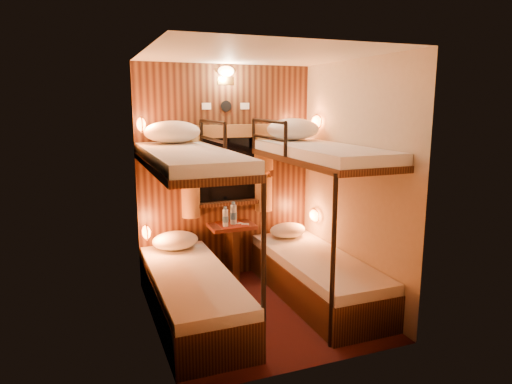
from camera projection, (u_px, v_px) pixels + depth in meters
name	position (u px, v px, depth m)	size (l,w,h in m)	color
floor	(260.00, 310.00, 4.44)	(2.10, 2.10, 0.00)	#37150F
ceiling	(260.00, 54.00, 3.98)	(2.10, 2.10, 0.00)	silver
wall_back	(226.00, 173.00, 5.17)	(2.40, 2.40, 0.00)	#C6B293
wall_front	(314.00, 215.00, 3.25)	(2.40, 2.40, 0.00)	#C6B293
wall_left	(150.00, 197.00, 3.85)	(2.40, 2.40, 0.00)	#C6B293
wall_right	(353.00, 183.00, 4.56)	(2.40, 2.40, 0.00)	#C6B293
back_panel	(226.00, 174.00, 5.15)	(2.00, 0.03, 2.40)	black
bunk_left	(191.00, 262.00, 4.16)	(0.72, 1.90, 1.82)	black
bunk_right	(317.00, 246.00, 4.62)	(0.72, 1.90, 1.82)	black
window	(227.00, 176.00, 5.13)	(1.00, 0.12, 0.79)	black
curtains	(228.00, 169.00, 5.08)	(1.10, 0.22, 1.00)	brown
back_fixtures	(226.00, 78.00, 4.92)	(0.54, 0.09, 0.48)	black
reading_lamps	(236.00, 174.00, 4.84)	(2.00, 0.20, 1.25)	orange
table	(232.00, 245.00, 5.14)	(0.50, 0.34, 0.66)	#5D2215
bottle_left	(225.00, 218.00, 4.98)	(0.07, 0.07, 0.23)	#99BFE5
bottle_right	(233.00, 215.00, 5.08)	(0.08, 0.08, 0.26)	#99BFE5
sachet_a	(245.00, 224.00, 5.10)	(0.09, 0.06, 0.01)	silver
sachet_b	(240.00, 223.00, 5.13)	(0.07, 0.05, 0.01)	silver
pillow_lower_left	(175.00, 240.00, 4.83)	(0.49, 0.35, 0.19)	silver
pillow_lower_right	(288.00, 230.00, 5.27)	(0.43, 0.31, 0.17)	silver
pillow_upper_left	(172.00, 132.00, 4.57)	(0.57, 0.41, 0.22)	silver
pillow_upper_right	(293.00, 129.00, 4.95)	(0.59, 0.42, 0.23)	silver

